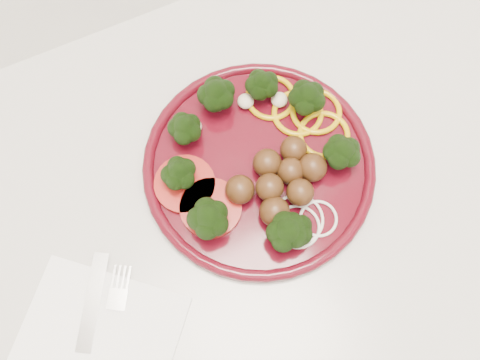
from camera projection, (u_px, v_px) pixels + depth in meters
name	position (u px, v px, depth m)	size (l,w,h in m)	color
counter	(283.00, 251.00, 1.07)	(2.40, 0.60, 0.90)	silver
plate	(260.00, 163.00, 0.63)	(0.28, 0.28, 0.06)	#400710
napkin	(93.00, 352.00, 0.58)	(0.17, 0.17, 0.00)	white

